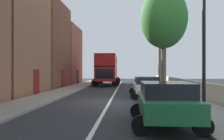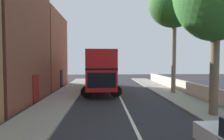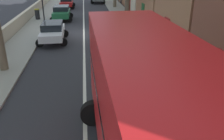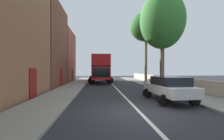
# 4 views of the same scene
# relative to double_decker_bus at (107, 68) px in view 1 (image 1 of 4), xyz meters

# --- Properties ---
(ground_plane) EXTENTS (84.00, 84.00, 0.00)m
(ground_plane) POSITION_rel_double_decker_bus_xyz_m (1.70, -17.33, -2.35)
(ground_plane) COLOR #28282D
(road_centre_line) EXTENTS (0.16, 54.00, 0.01)m
(road_centre_line) POSITION_rel_double_decker_bus_xyz_m (1.70, -17.33, -2.35)
(road_centre_line) COLOR silver
(road_centre_line) RESTS_ON ground
(sidewalk_left) EXTENTS (2.60, 60.00, 0.12)m
(sidewalk_left) POSITION_rel_double_decker_bus_xyz_m (-3.20, -17.33, -2.29)
(sidewalk_left) COLOR gray
(sidewalk_left) RESTS_ON ground
(sidewalk_right) EXTENTS (2.60, 60.00, 0.12)m
(sidewalk_right) POSITION_rel_double_decker_bus_xyz_m (6.60, -17.33, -2.29)
(sidewalk_right) COLOR gray
(sidewalk_right) RESTS_ON ground
(boundary_wall_right) EXTENTS (0.36, 54.00, 1.20)m
(boundary_wall_right) POSITION_rel_double_decker_bus_xyz_m (8.15, -17.33, -1.76)
(boundary_wall_right) COLOR beige
(boundary_wall_right) RESTS_ON ground
(double_decker_bus) EXTENTS (3.73, 10.25, 4.06)m
(double_decker_bus) POSITION_rel_double_decker_bus_xyz_m (0.00, 0.00, 0.00)
(double_decker_bus) COLOR red
(double_decker_bus) RESTS_ON ground
(parked_car_green_right_1) EXTENTS (2.50, 4.05, 1.61)m
(parked_car_green_right_1) POSITION_rel_double_decker_bus_xyz_m (4.20, -23.85, -1.43)
(parked_car_green_right_1) COLOR #1E6038
(parked_car_green_right_1) RESTS_ON ground
(parked_car_white_right_2) EXTENTS (2.49, 4.31, 1.57)m
(parked_car_white_right_2) POSITION_rel_double_decker_bus_xyz_m (4.20, -15.04, -1.45)
(parked_car_white_right_2) COLOR silver
(parked_car_white_right_2) RESTS_ON ground
(street_tree_right_1) EXTENTS (4.79, 4.79, 10.60)m
(street_tree_right_1) POSITION_rel_double_decker_bus_xyz_m (6.97, -2.07, 6.12)
(street_tree_right_1) COLOR #7A6B56
(street_tree_right_1) RESTS_ON sidewalk_right
(street_tree_right_3) EXTENTS (4.59, 4.59, 10.00)m
(street_tree_right_3) POSITION_rel_double_decker_bus_xyz_m (6.37, -9.19, 4.76)
(street_tree_right_3) COLOR brown
(street_tree_right_3) RESTS_ON sidewalk_right
(lamppost_right) EXTENTS (0.32, 0.32, 6.31)m
(lamppost_right) POSITION_rel_double_decker_bus_xyz_m (6.00, -22.44, 1.45)
(lamppost_right) COLOR black
(lamppost_right) RESTS_ON sidewalk_right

